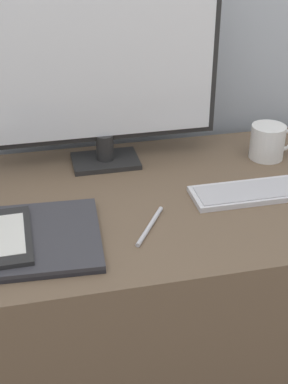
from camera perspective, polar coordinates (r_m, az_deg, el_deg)
The scene contains 7 objects.
desk at distance 1.37m, azimuth -3.27°, elevation -13.93°, with size 1.28×0.58×0.71m.
monitor at distance 1.23m, azimuth -4.57°, elevation 13.56°, with size 0.55×0.11×0.47m.
keyboard at distance 1.20m, azimuth 11.84°, elevation 0.03°, with size 0.29×0.10×0.01m.
laptop at distance 1.05m, azimuth -13.66°, elevation -5.02°, with size 0.34×0.25×0.02m.
ereader at distance 1.04m, azimuth -15.04°, elevation -4.68°, with size 0.12×0.19×0.01m.
coffee_mug at distance 1.36m, azimuth 13.11°, elevation 5.24°, with size 0.12×0.08×0.08m.
pen at distance 1.06m, azimuth 0.63°, elevation -3.63°, with size 0.08×0.12×0.01m.
Camera 1 is at (-0.14, -0.77, 1.31)m, focal length 50.00 mm.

